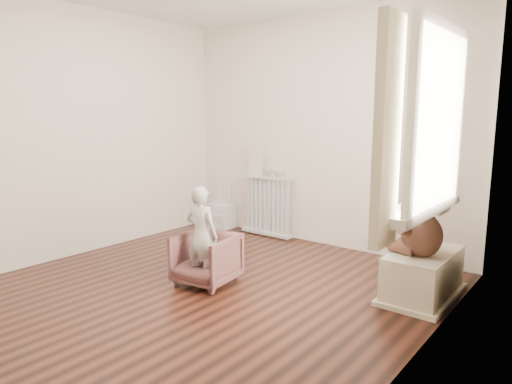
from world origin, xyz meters
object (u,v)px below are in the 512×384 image
Objects in this scene: radiator at (267,205)px; toy_vanity at (220,207)px; teddy_bear at (423,220)px; plush_cat at (438,182)px; toy_bench at (423,273)px; child at (202,235)px; armchair at (206,259)px.

toy_vanity is at bearing -177.73° from radiator.
toy_vanity is at bearing 175.95° from teddy_bear.
teddy_bear is 0.38m from plush_cat.
radiator is 0.91× the size of toy_bench.
teddy_bear is at bearing -159.97° from child.
toy_vanity is (-0.76, -0.03, -0.11)m from radiator.
armchair is at bearing -97.35° from child.
child is (1.31, -1.66, 0.18)m from toy_vanity.
radiator reaches higher than toy_vanity.
radiator is 1.74m from armchair.
plush_cat reaches higher than radiator.
radiator is 1.49× the size of armchair.
teddy_bear is at bearing -21.41° from radiator.
toy_bench is 3.07× the size of plush_cat.
toy_vanity reaches higher than armchair.
toy_bench is 0.48m from teddy_bear.
toy_vanity is 2.17× the size of plush_cat.
toy_vanity is 2.07m from armchair.
teddy_bear reaches higher than radiator.
radiator is 2.81× the size of plush_cat.
toy_bench is 1.58× the size of teddy_bear.
teddy_bear reaches higher than toy_vanity.
child is 1.88m from toy_bench.
toy_vanity is 3.29m from plush_cat.
toy_vanity is 3.01m from toy_bench.
armchair is at bearing -50.84° from toy_vanity.
armchair is at bearing -150.99° from toy_bench.
toy_vanity is at bearing -59.04° from child.
toy_bench is at bearing 103.59° from teddy_bear.
child is at bearing -51.69° from toy_vanity.
teddy_bear is (1.62, 0.79, 0.44)m from armchair.
plush_cat is (3.06, -0.95, 0.72)m from toy_vanity.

